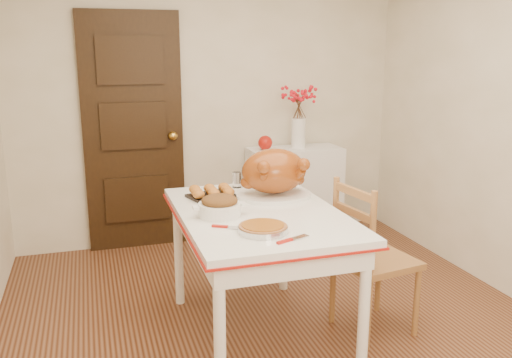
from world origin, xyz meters
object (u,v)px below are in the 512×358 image
object	(u,v)px
chair_oak	(376,257)
kitchen_table	(258,275)
turkey_platter	(274,174)
pumpkin_pie	(263,227)
sideboard	(294,193)

from	to	relation	value
chair_oak	kitchen_table	bearing A→B (deg)	71.90
turkey_platter	pumpkin_pie	world-z (taller)	turkey_platter
kitchen_table	chair_oak	xyz separation A→B (m)	(0.73, -0.12, 0.08)
sideboard	pumpkin_pie	size ratio (longest dim) A/B	3.26
turkey_platter	pumpkin_pie	size ratio (longest dim) A/B	1.87
sideboard	kitchen_table	bearing A→B (deg)	-117.94
sideboard	chair_oak	distance (m)	1.79
chair_oak	turkey_platter	distance (m)	0.82
chair_oak	pumpkin_pie	distance (m)	0.93
chair_oak	turkey_platter	world-z (taller)	turkey_platter
pumpkin_pie	kitchen_table	bearing A→B (deg)	75.75
turkey_platter	pumpkin_pie	xyz separation A→B (m)	(-0.28, -0.62, -0.13)
kitchen_table	pumpkin_pie	xyz separation A→B (m)	(-0.09, -0.37, 0.44)
chair_oak	turkey_platter	xyz separation A→B (m)	(-0.54, 0.37, 0.48)
sideboard	pumpkin_pie	bearing A→B (deg)	-115.65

